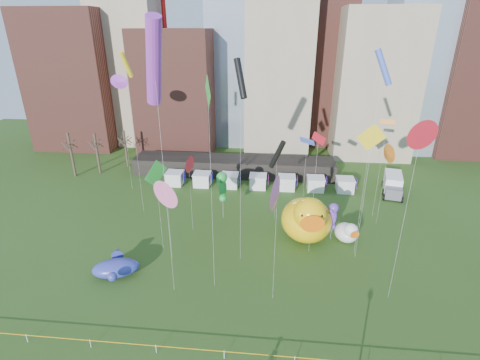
# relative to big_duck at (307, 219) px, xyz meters

# --- Properties ---
(ground) EXTENTS (160.00, 160.00, 0.00)m
(ground) POSITION_rel_big_duck_xyz_m (-8.24, -19.71, -3.23)
(ground) COLOR #2D4816
(ground) RESTS_ON ground
(skyline) EXTENTS (101.00, 23.00, 68.00)m
(skyline) POSITION_rel_big_duck_xyz_m (-5.99, 41.35, 18.21)
(skyline) COLOR brown
(skyline) RESTS_ON ground
(pavilion) EXTENTS (38.00, 6.00, 3.20)m
(pavilion) POSITION_rel_big_duck_xyz_m (-12.24, 22.29, -1.63)
(pavilion) COLOR black
(pavilion) RESTS_ON ground
(vendor_tents) EXTENTS (33.24, 2.80, 2.40)m
(vendor_tents) POSITION_rel_big_duck_xyz_m (-7.22, 16.29, -2.12)
(vendor_tents) COLOR white
(vendor_tents) RESTS_ON ground
(bare_trees) EXTENTS (8.44, 6.44, 8.50)m
(bare_trees) POSITION_rel_big_duck_xyz_m (-38.41, 20.83, 0.78)
(bare_trees) COLOR #382B21
(bare_trees) RESTS_ON ground
(caution_tape) EXTENTS (50.00, 0.06, 0.90)m
(caution_tape) POSITION_rel_big_duck_xyz_m (-8.24, -19.71, -2.55)
(caution_tape) COLOR white
(caution_tape) RESTS_ON ground
(big_duck) EXTENTS (7.04, 9.27, 7.03)m
(big_duck) POSITION_rel_big_duck_xyz_m (0.00, 0.00, 0.00)
(big_duck) COLOR yellow
(big_duck) RESTS_ON ground
(small_duck) EXTENTS (3.86, 4.40, 3.10)m
(small_duck) POSITION_rel_big_duck_xyz_m (5.35, 0.10, -1.81)
(small_duck) COLOR white
(small_duck) RESTS_ON ground
(seahorse_green) EXTENTS (1.99, 2.26, 7.35)m
(seahorse_green) POSITION_rel_big_duck_xyz_m (-11.85, 4.91, 2.17)
(seahorse_green) COLOR silver
(seahorse_green) RESTS_ON ground
(seahorse_purple) EXTENTS (1.71, 1.89, 5.43)m
(seahorse_purple) POSITION_rel_big_duck_xyz_m (3.36, 0.35, 0.61)
(seahorse_purple) COLOR silver
(seahorse_purple) RESTS_ON ground
(whale_inflatable) EXTENTS (5.84, 6.66, 2.31)m
(whale_inflatable) POSITION_rel_big_duck_xyz_m (-22.13, -9.59, -2.17)
(whale_inflatable) COLOR #3C3490
(whale_inflatable) RESTS_ON ground
(box_truck) EXTENTS (4.28, 7.77, 3.13)m
(box_truck) POSITION_rel_big_duck_xyz_m (15.77, 16.59, -1.62)
(box_truck) COLOR white
(box_truck) RESTS_ON ground
(kite_0) EXTENTS (1.31, 2.76, 15.33)m
(kite_0) POSITION_rel_big_duck_xyz_m (0.22, -2.69, 11.58)
(kite_0) COLOR silver
(kite_0) RESTS_ON ground
(kite_1) EXTENTS (0.97, 3.05, 13.73)m
(kite_1) POSITION_rel_big_duck_xyz_m (-4.21, -11.77, 8.99)
(kite_1) COLOR silver
(kite_1) RESTS_ON ground
(kite_2) EXTENTS (2.54, 2.01, 12.17)m
(kite_2) POSITION_rel_big_duck_xyz_m (-4.19, 5.58, 6.77)
(kite_2) COLOR silver
(kite_2) RESTS_ON ground
(kite_3) EXTENTS (1.95, 2.69, 11.99)m
(kite_3) POSITION_rel_big_duck_xyz_m (-18.45, -3.72, 7.03)
(kite_3) COLOR silver
(kite_3) RESTS_ON ground
(kite_4) EXTENTS (1.18, 2.11, 23.48)m
(kite_4) POSITION_rel_big_duck_xyz_m (-24.33, 5.57, 18.48)
(kite_4) COLOR silver
(kite_4) RESTS_ON ground
(kite_5) EXTENTS (2.19, 1.30, 24.42)m
(kite_5) POSITION_rel_big_duck_xyz_m (5.83, -3.52, 19.35)
(kite_5) COLOR silver
(kite_5) RESTS_ON ground
(kite_6) EXTENTS (0.61, 2.44, 11.89)m
(kite_6) POSITION_rel_big_duck_xyz_m (10.58, 5.50, 7.44)
(kite_6) COLOR silver
(kite_6) RESTS_ON ground
(kite_7) EXTENTS (3.24, 4.53, 27.39)m
(kite_7) POSITION_rel_big_duck_xyz_m (-14.87, -11.52, 20.38)
(kite_7) COLOR silver
(kite_7) RESTS_ON ground
(kite_8) EXTENTS (2.39, 1.65, 19.06)m
(kite_8) POSITION_rel_big_duck_xyz_m (7.98, -10.39, 14.51)
(kite_8) COLOR silver
(kite_8) RESTS_ON ground
(kite_9) EXTENTS (2.68, 2.22, 10.33)m
(kite_9) POSITION_rel_big_duck_xyz_m (-16.67, -5.87, 5.55)
(kite_9) COLOR silver
(kite_9) RESTS_ON ground
(kite_10) EXTENTS (1.74, 2.32, 23.54)m
(kite_10) POSITION_rel_big_duck_xyz_m (-8.26, -5.20, 18.32)
(kite_10) COLOR silver
(kite_10) RESTS_ON ground
(kite_11) EXTENTS (0.96, 2.72, 22.54)m
(kite_11) POSITION_rel_big_duck_xyz_m (-10.61, -10.43, 17.43)
(kite_11) COLOR silver
(kite_11) RESTS_ON ground
(kite_12) EXTENTS (2.81, 1.61, 16.74)m
(kite_12) POSITION_rel_big_duck_xyz_m (5.92, -2.52, 11.72)
(kite_12) COLOR silver
(kite_12) RESTS_ON ground
(kite_13) EXTENTS (2.06, 2.07, 12.03)m
(kite_13) POSITION_rel_big_duck_xyz_m (-0.11, 6.96, 8.34)
(kite_13) COLOR silver
(kite_13) RESTS_ON ground
(kite_14) EXTENTS (1.99, 0.87, 14.75)m
(kite_14) POSITION_rel_big_duck_xyz_m (10.49, 7.64, 11.04)
(kite_14) COLOR silver
(kite_14) RESTS_ON ground
(kite_15) EXTENTS (2.22, 0.85, 19.50)m
(kite_15) POSITION_rel_big_duck_xyz_m (-29.28, 13.68, 15.12)
(kite_15) COLOR silver
(kite_15) RESTS_ON ground
(kite_16) EXTENTS (0.54, 2.08, 10.86)m
(kite_16) POSITION_rel_big_duck_xyz_m (-15.62, 1.12, 6.59)
(kite_16) COLOR silver
(kite_16) RESTS_ON ground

